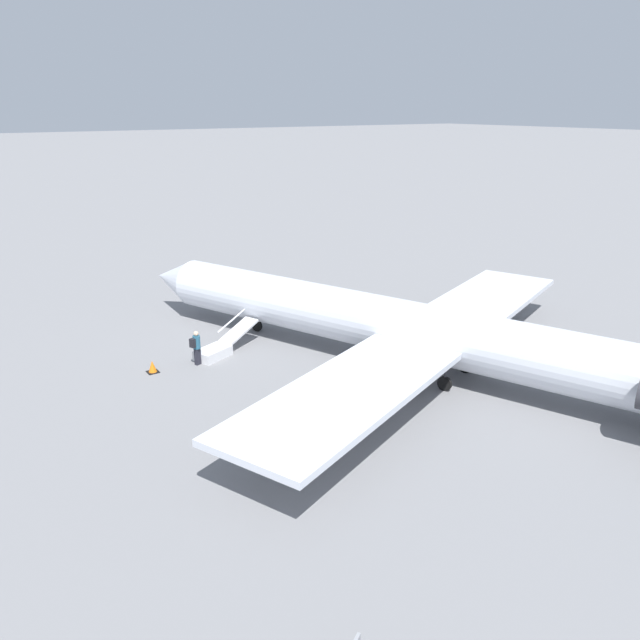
{
  "coord_description": "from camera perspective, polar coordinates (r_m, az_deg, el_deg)",
  "views": [
    {
      "loc": [
        -21.08,
        18.76,
        12.12
      ],
      "look_at": [
        3.59,
        2.35,
        1.86
      ],
      "focal_mm": 35.0,
      "sensor_mm": 36.0,
      "label": 1
    }
  ],
  "objects": [
    {
      "name": "boarding_stairs",
      "position": [
        32.19,
        -9.28,
        -2.56
      ],
      "size": [
        2.45,
        4.1,
        1.73
      ],
      "rotation": [
        0.0,
        0.0,
        -1.19
      ],
      "color": "silver",
      "rests_on": "ground"
    },
    {
      "name": "passenger",
      "position": [
        30.99,
        -11.25,
        -2.31
      ],
      "size": [
        0.44,
        0.57,
        1.74
      ],
      "rotation": [
        0.0,
        0.0,
        -1.19
      ],
      "color": "#23232D",
      "rests_on": "ground"
    },
    {
      "name": "ground_plane",
      "position": [
        30.71,
        7.4,
        -4.32
      ],
      "size": [
        600.0,
        600.0,
        0.0
      ],
      "primitive_type": "plane",
      "color": "slate"
    },
    {
      "name": "traffic_cone_near_stairs",
      "position": [
        30.87,
        -15.07,
        -4.17
      ],
      "size": [
        0.54,
        0.54,
        0.59
      ],
      "color": "black",
      "rests_on": "ground"
    },
    {
      "name": "airplane_main",
      "position": [
        29.54,
        9.31,
        -1.02
      ],
      "size": [
        32.95,
        25.93,
        7.01
      ],
      "rotation": [
        0.0,
        0.0,
        0.38
      ],
      "color": "silver",
      "rests_on": "ground"
    }
  ]
}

